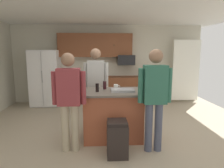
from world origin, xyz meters
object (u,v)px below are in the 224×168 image
at_px(person_guest_by_door, 69,96).
at_px(trash_bin, 117,139).
at_px(glass_dark_ale, 105,85).
at_px(person_guest_right, 155,93).
at_px(mug_blue_stoneware, 116,87).
at_px(microwave_over_range, 126,60).
at_px(tumbler_amber, 97,88).
at_px(refrigerator, 46,78).
at_px(serving_tray, 122,90).
at_px(person_host_foreground, 96,81).
at_px(kitchen_island, 113,114).

xyz_separation_m(person_guest_by_door, trash_bin, (0.80, -0.23, -0.68)).
bearing_deg(trash_bin, glass_dark_ale, 101.67).
height_order(person_guest_by_door, glass_dark_ale, person_guest_by_door).
distance_m(person_guest_right, mug_blue_stoneware, 0.93).
height_order(microwave_over_range, tumbler_amber, microwave_over_range).
relative_size(refrigerator, person_guest_right, 1.01).
bearing_deg(serving_tray, microwave_over_range, 81.47).
xyz_separation_m(refrigerator, person_guest_right, (2.67, -3.16, 0.14)).
bearing_deg(person_host_foreground, glass_dark_ale, -6.07).
xyz_separation_m(tumbler_amber, serving_tray, (0.48, 0.02, -0.06)).
bearing_deg(refrigerator, person_guest_by_door, -68.07).
bearing_deg(kitchen_island, microwave_over_range, 77.64).
bearing_deg(serving_tray, trash_bin, -102.89).
height_order(microwave_over_range, trash_bin, microwave_over_range).
bearing_deg(tumbler_amber, person_guest_by_door, -138.68).
height_order(person_guest_right, serving_tray, person_guest_right).
height_order(person_guest_by_door, trash_bin, person_guest_by_door).
bearing_deg(microwave_over_range, person_host_foreground, -115.39).
xyz_separation_m(person_guest_right, trash_bin, (-0.64, -0.14, -0.72)).
bearing_deg(refrigerator, glass_dark_ale, -52.46).
xyz_separation_m(microwave_over_range, tumbler_amber, (-0.90, -2.78, -0.40)).
xyz_separation_m(microwave_over_range, person_host_foreground, (-0.94, -1.98, -0.40)).
height_order(mug_blue_stoneware, serving_tray, mug_blue_stoneware).
distance_m(mug_blue_stoneware, tumbler_amber, 0.44).
xyz_separation_m(kitchen_island, mug_blue_stoneware, (0.07, 0.15, 0.53)).
bearing_deg(person_host_foreground, person_guest_right, 12.64).
xyz_separation_m(refrigerator, person_guest_by_door, (1.24, -3.07, 0.10)).
relative_size(kitchen_island, person_host_foreground, 0.70).
bearing_deg(microwave_over_range, glass_dark_ale, -106.54).
bearing_deg(mug_blue_stoneware, trash_bin, -92.88).
height_order(serving_tray, trash_bin, serving_tray).
distance_m(kitchen_island, trash_bin, 0.73).
distance_m(person_host_foreground, mug_blue_stoneware, 0.71).
bearing_deg(microwave_over_range, person_guest_right, -88.69).
height_order(refrigerator, person_host_foreground, person_host_foreground).
relative_size(microwave_over_range, person_guest_right, 0.32).
height_order(microwave_over_range, serving_tray, microwave_over_range).
bearing_deg(tumbler_amber, person_guest_right, -26.98).
height_order(microwave_over_range, mug_blue_stoneware, microwave_over_range).
bearing_deg(person_guest_by_door, glass_dark_ale, 15.35).
distance_m(tumbler_amber, serving_tray, 0.49).
distance_m(microwave_over_range, trash_bin, 3.65).
relative_size(glass_dark_ale, serving_tray, 0.37).
relative_size(mug_blue_stoneware, trash_bin, 0.22).
distance_m(refrigerator, kitchen_island, 3.30).
bearing_deg(person_guest_right, person_guest_by_door, 36.86).
height_order(refrigerator, mug_blue_stoneware, refrigerator).
height_order(person_host_foreground, mug_blue_stoneware, person_host_foreground).
bearing_deg(serving_tray, person_guest_by_door, -155.54).
relative_size(person_guest_by_door, serving_tray, 3.87).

